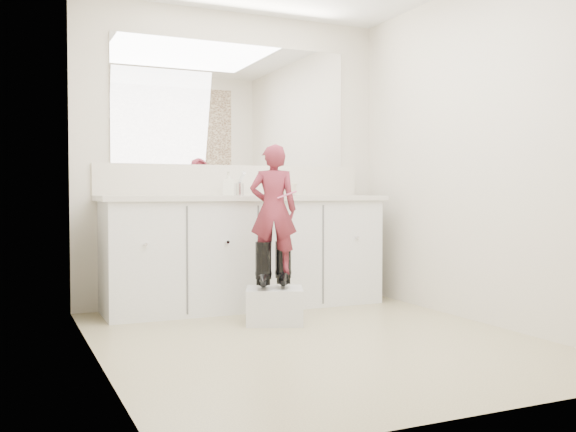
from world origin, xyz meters
name	(u,v)px	position (x,y,z in m)	size (l,w,h in m)	color
floor	(314,339)	(0.00, 0.00, 0.00)	(3.00, 3.00, 0.00)	#7E7252
wall_back	(234,158)	(0.00, 1.50, 1.20)	(2.60, 2.60, 0.00)	beige
wall_front	(481,120)	(0.00, -1.50, 1.20)	(2.60, 2.60, 0.00)	beige
wall_left	(96,138)	(-1.30, 0.00, 1.20)	(3.00, 3.00, 0.00)	beige
wall_right	(481,151)	(1.30, 0.00, 1.20)	(3.00, 3.00, 0.00)	beige
vanity_cabinet	(246,254)	(0.00, 1.23, 0.42)	(2.20, 0.55, 0.85)	silver
countertop	(246,198)	(0.00, 1.21, 0.87)	(2.28, 0.58, 0.04)	beige
backsplash	(234,180)	(0.00, 1.49, 1.02)	(2.28, 0.03, 0.25)	beige
mirror	(234,105)	(0.00, 1.49, 1.64)	(2.00, 0.02, 1.00)	white
dot_panel	(481,8)	(0.00, -1.49, 1.65)	(2.00, 0.01, 1.20)	#472819
faucet	(239,189)	(0.00, 1.38, 0.94)	(0.08, 0.08, 0.10)	silver
cup	(291,189)	(0.43, 1.29, 0.94)	(0.11, 0.11, 0.10)	beige
soap_bottle	(228,184)	(-0.15, 1.19, 0.98)	(0.08, 0.09, 0.19)	silver
step_stool	(275,306)	(-0.04, 0.55, 0.12)	(0.39, 0.32, 0.25)	silver
boot_left	(263,265)	(-0.11, 0.57, 0.41)	(0.12, 0.22, 0.32)	black
boot_right	(283,264)	(0.04, 0.57, 0.41)	(0.12, 0.22, 0.32)	black
toddler	(273,209)	(-0.04, 0.57, 0.80)	(0.33, 0.21, 0.90)	#AB3445
toothbrush	(287,195)	(0.03, 0.49, 0.90)	(0.01, 0.01, 0.14)	#DB5584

